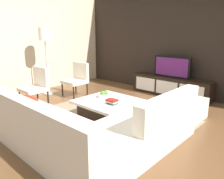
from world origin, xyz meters
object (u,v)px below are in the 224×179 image
at_px(accent_chair_far, 77,77).
at_px(ottoman, 184,108).
at_px(book_stack, 112,101).
at_px(accent_chair_near, 37,84).
at_px(fruit_bowl, 105,95).
at_px(sectional_couch, 92,130).
at_px(media_console, 170,86).
at_px(floor_lamp, 45,39).
at_px(coffee_table, 108,109).
at_px(television, 172,67).

bearing_deg(accent_chair_far, ottoman, 12.39).
height_order(accent_chair_far, book_stack, accent_chair_far).
relative_size(accent_chair_near, fruit_bowl, 3.11).
bearing_deg(sectional_couch, accent_chair_far, 145.34).
height_order(media_console, floor_lamp, floor_lamp).
xyz_separation_m(sectional_couch, floor_lamp, (-3.04, 1.16, 1.19)).
xyz_separation_m(sectional_couch, accent_chair_far, (-2.38, 1.65, 0.20)).
bearing_deg(coffee_table, ottoman, 44.67).
distance_m(ottoman, book_stack, 1.47).
height_order(television, book_stack, television).
bearing_deg(media_console, coffee_table, -92.49).
bearing_deg(sectional_couch, media_console, 98.95).
bearing_deg(media_console, ottoman, -52.04).
bearing_deg(book_stack, accent_chair_near, -170.08).
bearing_deg(fruit_bowl, sectional_couch, -53.59).
bearing_deg(fruit_bowl, book_stack, -28.42).
bearing_deg(sectional_couch, ottoman, 77.51).
height_order(coffee_table, accent_chair_near, accent_chair_near).
height_order(floor_lamp, ottoman, floor_lamp).
bearing_deg(book_stack, fruit_bowl, 151.58).
bearing_deg(television, sectional_couch, -81.05).
distance_m(media_console, floor_lamp, 3.52).
relative_size(coffee_table, book_stack, 5.23).
xyz_separation_m(coffee_table, floor_lamp, (-2.42, 0.18, 1.28)).
bearing_deg(floor_lamp, television, 40.03).
height_order(accent_chair_near, accent_chair_far, same).
bearing_deg(coffee_table, book_stack, -28.25).
bearing_deg(fruit_bowl, accent_chair_near, -160.85).
bearing_deg(book_stack, television, 92.75).
distance_m(television, ottoman, 1.68).
xyz_separation_m(media_console, accent_chair_far, (-1.86, -1.63, 0.24)).
distance_m(television, book_stack, 2.44).
bearing_deg(accent_chair_far, fruit_bowl, -15.15).
distance_m(coffee_table, accent_chair_near, 1.91).
xyz_separation_m(coffee_table, book_stack, (0.22, -0.12, 0.23)).
relative_size(media_console, sectional_couch, 0.88).
bearing_deg(television, book_stack, -87.25).
xyz_separation_m(media_console, fruit_bowl, (-0.28, -2.20, 0.18)).
xyz_separation_m(coffee_table, accent_chair_far, (-1.76, 0.66, 0.29)).
relative_size(accent_chair_near, book_stack, 4.26).
relative_size(coffee_table, fruit_bowl, 3.81).
bearing_deg(sectional_couch, book_stack, 114.82).
xyz_separation_m(sectional_couch, book_stack, (-0.40, 0.87, 0.14)).
distance_m(sectional_couch, accent_chair_near, 2.50).
distance_m(floor_lamp, book_stack, 2.86).
bearing_deg(accent_chair_far, media_console, 45.72).
height_order(television, fruit_bowl, television).
bearing_deg(television, ottoman, -52.05).
relative_size(television, fruit_bowl, 3.59).
bearing_deg(accent_chair_far, television, 45.73).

